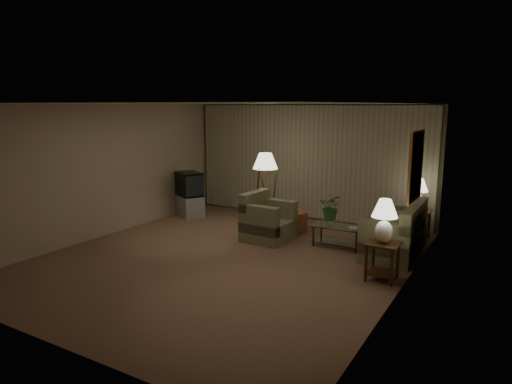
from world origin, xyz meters
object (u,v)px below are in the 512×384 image
(table_lamp_near, at_px, (385,217))
(table_lamp_far, at_px, (418,191))
(side_table_near, at_px, (382,255))
(crt_tv, at_px, (189,184))
(ottoman, at_px, (292,221))
(sofa, at_px, (394,234))
(vase, at_px, (331,221))
(armchair, at_px, (268,222))
(tv_cabinet, at_px, (190,206))
(coffee_table, at_px, (338,233))
(side_table_far, at_px, (416,219))
(floor_lamp, at_px, (265,189))

(table_lamp_near, xyz_separation_m, table_lamp_far, (0.00, 2.56, -0.02))
(side_table_near, bearing_deg, crt_tv, 160.83)
(ottoman, bearing_deg, table_lamp_near, -36.62)
(sofa, xyz_separation_m, vase, (-1.17, -0.10, 0.11))
(side_table_near, bearing_deg, armchair, 158.88)
(tv_cabinet, distance_m, ottoman, 2.78)
(table_lamp_near, xyz_separation_m, crt_tv, (-5.20, 1.81, -0.21))
(ottoman, bearing_deg, vase, -26.55)
(tv_cabinet, bearing_deg, ottoman, 30.13)
(tv_cabinet, bearing_deg, coffee_table, 22.49)
(table_lamp_near, relative_size, ottoman, 1.02)
(side_table_far, xyz_separation_m, vase, (-1.32, -1.31, 0.09))
(floor_lamp, bearing_deg, side_table_near, -29.47)
(sofa, height_order, crt_tv, crt_tv)
(coffee_table, height_order, crt_tv, crt_tv)
(side_table_near, distance_m, ottoman, 3.02)
(armchair, distance_m, floor_lamp, 1.00)
(side_table_near, relative_size, floor_lamp, 0.36)
(armchair, distance_m, table_lamp_near, 2.80)
(side_table_far, relative_size, crt_tv, 0.72)
(sofa, xyz_separation_m, crt_tv, (-5.05, 0.46, 0.41))
(floor_lamp, height_order, ottoman, floor_lamp)
(sofa, height_order, vase, sofa)
(floor_lamp, relative_size, ottoman, 2.51)
(sofa, relative_size, floor_lamp, 1.05)
(armchair, height_order, coffee_table, armchair)
(side_table_far, distance_m, vase, 1.86)
(ottoman, bearing_deg, table_lamp_far, 17.54)
(crt_tv, distance_m, floor_lamp, 2.17)
(armchair, relative_size, vase, 6.53)
(ottoman, bearing_deg, side_table_far, 17.54)
(side_table_far, bearing_deg, tv_cabinet, -171.77)
(vase, bearing_deg, crt_tv, 171.81)
(side_table_near, relative_size, crt_tv, 0.72)
(armchair, bearing_deg, vase, -74.76)
(coffee_table, height_order, floor_lamp, floor_lamp)
(sofa, relative_size, side_table_near, 2.91)
(vase, bearing_deg, table_lamp_far, 44.70)
(armchair, relative_size, ottoman, 1.49)
(crt_tv, bearing_deg, coffee_table, 22.49)
(side_table_far, distance_m, floor_lamp, 3.18)
(armchair, distance_m, side_table_near, 2.73)
(side_table_near, xyz_separation_m, tv_cabinet, (-5.20, 1.81, -0.15))
(side_table_far, bearing_deg, sofa, -97.07)
(tv_cabinet, bearing_deg, sofa, 25.20)
(sofa, relative_size, coffee_table, 1.77)
(crt_tv, distance_m, ottoman, 2.84)
(armchair, relative_size, side_table_near, 1.65)
(sofa, xyz_separation_m, ottoman, (-2.27, 0.45, -0.16))
(sofa, bearing_deg, floor_lamp, -98.37)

